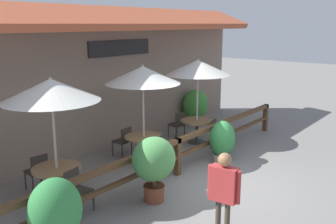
{
  "coord_description": "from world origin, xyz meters",
  "views": [
    {
      "loc": [
        -7.02,
        -4.27,
        3.71
      ],
      "look_at": [
        0.01,
        1.36,
        1.58
      ],
      "focal_mm": 40.0,
      "sensor_mm": 36.0,
      "label": 1
    }
  ],
  "objects_px": {
    "chair_near_wallside": "(38,170)",
    "chair_far_streetside": "(217,132)",
    "chair_near_streetside": "(77,189)",
    "potted_plant_broad_leaf": "(222,141)",
    "potted_plant_small_flowering": "(154,162)",
    "potted_plant_corner_fern": "(195,105)",
    "pedestrian": "(224,187)",
    "chair_far_wallside": "(178,124)",
    "patio_umbrella_middle": "(143,75)",
    "patio_umbrella_far": "(198,67)",
    "chair_middle_streetside": "(164,151)",
    "dining_table_near": "(57,174)",
    "dining_table_middle": "(144,141)",
    "patio_umbrella_near": "(51,90)",
    "dining_table_far": "(197,125)",
    "potted_plant_entrance_palm": "(55,213)",
    "chair_middle_wallside": "(123,140)"
  },
  "relations": [
    {
      "from": "chair_far_streetside",
      "to": "chair_far_wallside",
      "type": "xyz_separation_m",
      "value": [
        0.06,
        1.56,
        0.0
      ]
    },
    {
      "from": "patio_umbrella_far",
      "to": "potted_plant_corner_fern",
      "type": "height_order",
      "value": "patio_umbrella_far"
    },
    {
      "from": "chair_middle_wallside",
      "to": "potted_plant_small_flowering",
      "type": "bearing_deg",
      "value": 56.45
    },
    {
      "from": "potted_plant_small_flowering",
      "to": "chair_far_streetside",
      "type": "bearing_deg",
      "value": 11.72
    },
    {
      "from": "chair_middle_streetside",
      "to": "chair_far_wallside",
      "type": "xyz_separation_m",
      "value": [
        2.4,
        1.36,
        0.0
      ]
    },
    {
      "from": "patio_umbrella_far",
      "to": "dining_table_near",
      "type": "bearing_deg",
      "value": 179.34
    },
    {
      "from": "potted_plant_small_flowering",
      "to": "potted_plant_broad_leaf",
      "type": "relative_size",
      "value": 1.23
    },
    {
      "from": "chair_near_streetside",
      "to": "potted_plant_broad_leaf",
      "type": "relative_size",
      "value": 0.75
    },
    {
      "from": "chair_near_wallside",
      "to": "potted_plant_broad_leaf",
      "type": "bearing_deg",
      "value": 157.62
    },
    {
      "from": "chair_far_wallside",
      "to": "chair_near_wallside",
      "type": "bearing_deg",
      "value": 9.84
    },
    {
      "from": "chair_far_wallside",
      "to": "pedestrian",
      "type": "distance_m",
      "value": 6.28
    },
    {
      "from": "dining_table_near",
      "to": "pedestrian",
      "type": "distance_m",
      "value": 3.74
    },
    {
      "from": "pedestrian",
      "to": "chair_far_wallside",
      "type": "bearing_deg",
      "value": 128.96
    },
    {
      "from": "patio_umbrella_middle",
      "to": "patio_umbrella_far",
      "type": "height_order",
      "value": "same"
    },
    {
      "from": "potted_plant_corner_fern",
      "to": "chair_middle_streetside",
      "type": "bearing_deg",
      "value": -155.39
    },
    {
      "from": "dining_table_middle",
      "to": "chair_middle_streetside",
      "type": "relative_size",
      "value": 1.19
    },
    {
      "from": "chair_middle_streetside",
      "to": "patio_umbrella_far",
      "type": "height_order",
      "value": "patio_umbrella_far"
    },
    {
      "from": "chair_middle_wallside",
      "to": "dining_table_far",
      "type": "relative_size",
      "value": 0.84
    },
    {
      "from": "chair_near_wallside",
      "to": "chair_far_wallside",
      "type": "xyz_separation_m",
      "value": [
        5.19,
        -0.02,
        0.0
      ]
    },
    {
      "from": "chair_near_streetside",
      "to": "patio_umbrella_far",
      "type": "bearing_deg",
      "value": -1.13
    },
    {
      "from": "dining_table_near",
      "to": "chair_near_streetside",
      "type": "height_order",
      "value": "chair_near_streetside"
    },
    {
      "from": "chair_far_streetside",
      "to": "potted_plant_entrance_palm",
      "type": "height_order",
      "value": "potted_plant_entrance_palm"
    },
    {
      "from": "chair_near_wallside",
      "to": "chair_far_streetside",
      "type": "relative_size",
      "value": 1.0
    },
    {
      "from": "patio_umbrella_far",
      "to": "pedestrian",
      "type": "relative_size",
      "value": 1.59
    },
    {
      "from": "dining_table_near",
      "to": "dining_table_far",
      "type": "distance_m",
      "value": 5.17
    },
    {
      "from": "patio_umbrella_near",
      "to": "dining_table_middle",
      "type": "relative_size",
      "value": 2.57
    },
    {
      "from": "chair_middle_streetside",
      "to": "pedestrian",
      "type": "height_order",
      "value": "pedestrian"
    },
    {
      "from": "patio_umbrella_middle",
      "to": "potted_plant_corner_fern",
      "type": "height_order",
      "value": "patio_umbrella_middle"
    },
    {
      "from": "chair_near_wallside",
      "to": "patio_umbrella_middle",
      "type": "bearing_deg",
      "value": 173.68
    },
    {
      "from": "potted_plant_small_flowering",
      "to": "patio_umbrella_far",
      "type": "bearing_deg",
      "value": 22.02
    },
    {
      "from": "chair_near_wallside",
      "to": "chair_far_wallside",
      "type": "distance_m",
      "value": 5.19
    },
    {
      "from": "patio_umbrella_middle",
      "to": "chair_near_wallside",
      "type": "bearing_deg",
      "value": 167.25
    },
    {
      "from": "chair_near_wallside",
      "to": "chair_far_wallside",
      "type": "height_order",
      "value": "same"
    },
    {
      "from": "dining_table_near",
      "to": "chair_near_streetside",
      "type": "xyz_separation_m",
      "value": [
        -0.07,
        -0.74,
        -0.1
      ]
    },
    {
      "from": "chair_near_streetside",
      "to": "chair_far_streetside",
      "type": "relative_size",
      "value": 1.0
    },
    {
      "from": "chair_far_wallside",
      "to": "patio_umbrella_near",
      "type": "bearing_deg",
      "value": 17.98
    },
    {
      "from": "patio_umbrella_far",
      "to": "chair_near_streetside",
      "type": "bearing_deg",
      "value": -172.56
    },
    {
      "from": "chair_near_streetside",
      "to": "chair_near_wallside",
      "type": "relative_size",
      "value": 1.0
    },
    {
      "from": "chair_near_wallside",
      "to": "dining_table_middle",
      "type": "xyz_separation_m",
      "value": [
        2.85,
        -0.65,
        0.1
      ]
    },
    {
      "from": "potted_plant_small_flowering",
      "to": "potted_plant_corner_fern",
      "type": "relative_size",
      "value": 1.08
    },
    {
      "from": "patio_umbrella_middle",
      "to": "chair_middle_streetside",
      "type": "xyz_separation_m",
      "value": [
        -0.05,
        -0.74,
        -1.91
      ]
    },
    {
      "from": "potted_plant_corner_fern",
      "to": "dining_table_middle",
      "type": "bearing_deg",
      "value": -163.85
    },
    {
      "from": "patio_umbrella_middle",
      "to": "dining_table_far",
      "type": "relative_size",
      "value": 2.57
    },
    {
      "from": "patio_umbrella_middle",
      "to": "pedestrian",
      "type": "xyz_separation_m",
      "value": [
        -2.14,
        -3.74,
        -1.33
      ]
    },
    {
      "from": "chair_middle_streetside",
      "to": "potted_plant_small_flowering",
      "type": "height_order",
      "value": "potted_plant_small_flowering"
    },
    {
      "from": "chair_near_streetside",
      "to": "patio_umbrella_far",
      "type": "relative_size",
      "value": 0.33
    },
    {
      "from": "chair_far_streetside",
      "to": "potted_plant_small_flowering",
      "type": "relative_size",
      "value": 0.61
    },
    {
      "from": "dining_table_middle",
      "to": "pedestrian",
      "type": "distance_m",
      "value": 4.33
    },
    {
      "from": "patio_umbrella_near",
      "to": "chair_middle_streetside",
      "type": "xyz_separation_m",
      "value": [
        2.79,
        -0.64,
        -1.91
      ]
    },
    {
      "from": "chair_near_wallside",
      "to": "chair_middle_wallside",
      "type": "bearing_deg",
      "value": -171.66
    }
  ]
}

